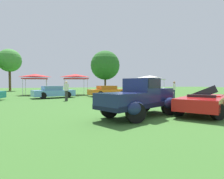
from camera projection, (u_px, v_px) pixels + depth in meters
The scene contains 12 objects.
ground_plane at pixel (144, 116), 8.26m from camera, with size 120.00×120.00×0.00m, color #386628.
feature_pickup_truck at pixel (140, 97), 8.05m from camera, with size 4.41×3.12×1.70m.
neighbor_convertible at pixel (203, 102), 8.85m from camera, with size 4.51×3.89×1.40m.
show_car_skyblue at pixel (53, 92), 18.40m from camera, with size 4.40×2.75×1.22m.
show_car_orange at pixel (108, 91), 20.97m from camera, with size 4.81×2.45×1.22m.
spectator_between_cars at pixel (66, 90), 15.51m from camera, with size 0.42×0.47×1.69m.
spectator_by_row at pixel (174, 89), 17.66m from camera, with size 0.43×0.46×1.69m.
canopy_tent_left_field at pixel (35, 76), 23.29m from camera, with size 2.99×2.99×2.71m.
canopy_tent_center_field at pixel (76, 76), 23.55m from camera, with size 2.94×2.94×2.71m.
canopy_tent_right_field at pixel (150, 77), 27.74m from camera, with size 3.35×3.35×2.71m.
treeline_mid_left at pixel (9, 61), 35.71m from camera, with size 4.50×4.50×8.31m.
treeline_center at pixel (105, 65), 41.80m from camera, with size 6.74×6.74×9.07m.
Camera 1 is at (-4.02, -7.31, 1.47)m, focal length 28.91 mm.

